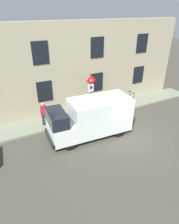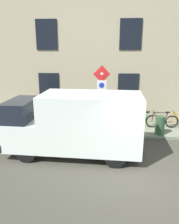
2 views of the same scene
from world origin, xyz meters
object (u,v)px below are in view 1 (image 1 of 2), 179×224
bicycle_green (107,101)px  sign_post_stacked (91,91)px  delivery_van (91,117)px  bicycle_orange (127,97)px  bicycle_black (117,99)px  litter_bin (121,104)px  pedestrian (44,113)px

bicycle_green → sign_post_stacked: bearing=28.7°
delivery_van → bicycle_orange: size_ratio=3.18×
bicycle_green → bicycle_black: bearing=-178.9°
litter_bin → bicycle_green: bearing=33.3°
bicycle_black → bicycle_orange: bearing=-179.2°
pedestrian → bicycle_black: bearing=-70.1°
sign_post_stacked → pedestrian: size_ratio=1.84×
bicycle_orange → bicycle_black: same height
bicycle_black → pedestrian: pedestrian is taller
litter_bin → bicycle_orange: bearing=-53.7°
sign_post_stacked → litter_bin: (0.14, -2.84, -1.69)m
delivery_van → bicycle_green: 4.47m
pedestrian → delivery_van: bearing=-120.8°
delivery_van → pedestrian: bearing=-41.7°
bicycle_orange → bicycle_green: (0.00, 2.03, 0.00)m
bicycle_orange → pedestrian: 7.64m
sign_post_stacked → bicycle_orange: (1.14, -4.21, -1.77)m
sign_post_stacked → bicycle_orange: sign_post_stacked is taller
bicycle_orange → pedestrian: (-0.63, 7.59, 0.56)m
bicycle_black → litter_bin: 1.07m
delivery_van → bicycle_black: (3.06, -4.17, -0.82)m
delivery_van → bicycle_black: 5.24m
delivery_van → bicycle_orange: bearing=-145.9°
bicycle_orange → litter_bin: 1.70m
bicycle_green → delivery_van: bearing=45.2°
bicycle_orange → bicycle_black: (0.00, 1.01, 0.00)m
bicycle_green → litter_bin: (-1.00, -0.66, 0.08)m
delivery_van → bicycle_green: bearing=-132.4°
litter_bin → sign_post_stacked: bearing=92.8°
sign_post_stacked → litter_bin: sign_post_stacked is taller
sign_post_stacked → delivery_van: 2.35m
bicycle_orange → bicycle_green: size_ratio=1.00×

